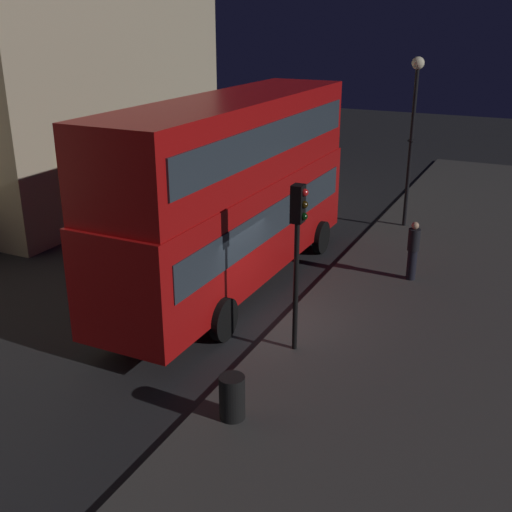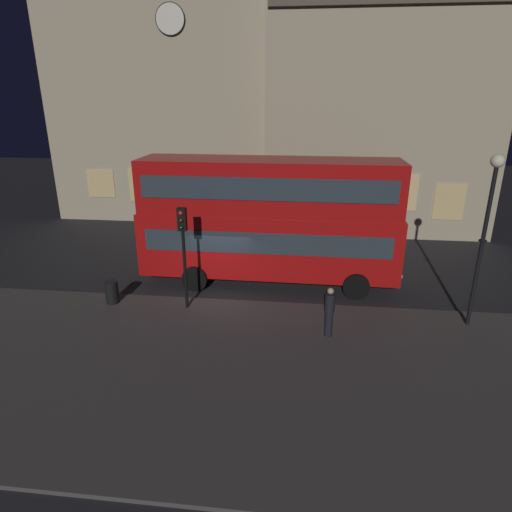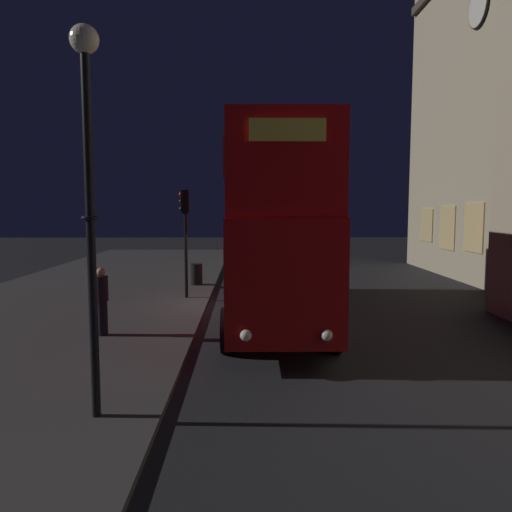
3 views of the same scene
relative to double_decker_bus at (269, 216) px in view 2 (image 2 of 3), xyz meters
The scene contains 9 objects.
ground_plane 4.05m from the double_decker_bus, 137.34° to the right, with size 80.00×80.00×0.00m, color #232326.
sidewalk_slab 7.88m from the double_decker_bus, 105.39° to the right, with size 44.00×9.54×0.12m, color #423F3D.
building_with_clock 15.80m from the double_decker_bus, 115.30° to the left, with size 17.81×8.07×18.73m.
building_plain_facade 14.17m from the double_decker_bus, 65.06° to the left, with size 13.13×10.18×15.19m.
double_decker_bus is the anchor object (origin of this frame).
traffic_light_near_kerb 4.28m from the double_decker_bus, 133.13° to the right, with size 0.33×0.36×3.99m.
street_lamp 8.33m from the double_decker_bus, 23.45° to the right, with size 0.44×0.44×6.09m.
pedestrian 5.66m from the double_decker_bus, 61.83° to the right, with size 0.35×0.35×1.79m.
litter_bin 7.18m from the double_decker_bus, 153.12° to the right, with size 0.51×0.51×0.91m, color black.
Camera 2 is at (3.48, -16.44, 7.94)m, focal length 30.82 mm.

